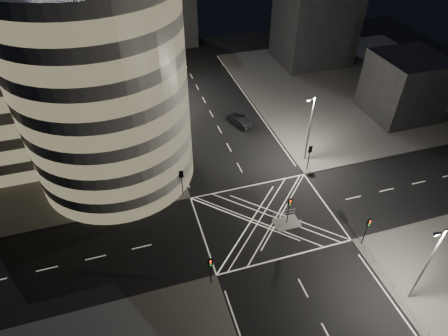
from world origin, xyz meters
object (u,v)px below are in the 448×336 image
object	(u,v)px
traffic_signal_nl	(210,267)
street_lamp_right_far	(309,128)
traffic_signal_fr	(310,153)
street_lamp_left_near	(167,139)
traffic_signal_fl	(182,178)
traffic_signal_island	(289,206)
street_lamp_left_far	(147,78)
central_island	(287,223)
sedan	(239,121)
traffic_signal_nr	(367,227)
street_lamp_right_near	(427,264)

from	to	relation	value
traffic_signal_nl	street_lamp_right_far	world-z (taller)	street_lamp_right_far
traffic_signal_fr	street_lamp_left_near	xyz separation A→B (m)	(-18.24, 5.20, 2.63)
traffic_signal_fr	traffic_signal_fl	bearing A→B (deg)	180.00
traffic_signal_island	street_lamp_left_far	world-z (taller)	street_lamp_left_far
central_island	sedan	world-z (taller)	sedan
traffic_signal_island	traffic_signal_nr	bearing A→B (deg)	-37.93
traffic_signal_fr	traffic_signal_island	bearing A→B (deg)	-129.33
street_lamp_left_near	sedan	size ratio (longest dim) A/B	2.05
street_lamp_right_near	sedan	world-z (taller)	street_lamp_right_near
traffic_signal_fr	traffic_signal_island	world-z (taller)	same
traffic_signal_nl	sedan	bearing A→B (deg)	65.76
traffic_signal_nr	traffic_signal_island	size ratio (longest dim) A/B	1.00
traffic_signal_fl	street_lamp_right_far	size ratio (longest dim) A/B	0.40
traffic_signal_island	street_lamp_left_near	xyz separation A→B (m)	(-11.44, 13.50, 2.63)
traffic_signal_island	street_lamp_right_far	world-z (taller)	street_lamp_right_far
traffic_signal_nl	street_lamp_right_far	size ratio (longest dim) A/B	0.40
traffic_signal_nr	street_lamp_right_near	size ratio (longest dim) A/B	0.40
street_lamp_left_near	sedan	world-z (taller)	street_lamp_left_near
traffic_signal_fl	traffic_signal_nl	bearing A→B (deg)	-90.00
traffic_signal_nl	street_lamp_left_near	size ratio (longest dim) A/B	0.40
sedan	street_lamp_right_far	bearing A→B (deg)	99.03
street_lamp_left_far	street_lamp_right_far	world-z (taller)	same
sedan	traffic_signal_fl	bearing A→B (deg)	29.35
street_lamp_right_far	street_lamp_left_far	bearing A→B (deg)	131.94
traffic_signal_nl	sedan	world-z (taller)	traffic_signal_nl
central_island	sedan	distance (m)	21.97
traffic_signal_fl	traffic_signal_nl	distance (m)	13.60
sedan	traffic_signal_fr	bearing A→B (deg)	92.80
traffic_signal_nr	traffic_signal_fr	bearing A→B (deg)	90.00
traffic_signal_nl	street_lamp_right_far	distance (m)	24.27
street_lamp_left_near	traffic_signal_nr	bearing A→B (deg)	-45.87
traffic_signal_nl	street_lamp_left_near	distance (m)	18.99
traffic_signal_fl	street_lamp_left_far	world-z (taller)	street_lamp_left_far
street_lamp_left_far	traffic_signal_nl	bearing A→B (deg)	-89.01
traffic_signal_nl	traffic_signal_fr	distance (m)	22.24
traffic_signal_island	street_lamp_right_near	world-z (taller)	street_lamp_right_near
traffic_signal_fl	central_island	bearing A→B (deg)	-37.54
traffic_signal_nr	street_lamp_right_near	bearing A→B (deg)	-84.96
traffic_signal_nr	street_lamp_right_near	world-z (taller)	street_lamp_right_near
traffic_signal_fr	street_lamp_left_near	world-z (taller)	street_lamp_left_near
traffic_signal_fr	traffic_signal_island	size ratio (longest dim) A/B	1.00
street_lamp_left_far	sedan	xyz separation A→B (m)	(12.89, -9.59, -4.73)
traffic_signal_nl	street_lamp_right_near	distance (m)	19.78
traffic_signal_nl	traffic_signal_fr	size ratio (longest dim) A/B	1.00
traffic_signal_fr	street_lamp_right_near	xyz separation A→B (m)	(0.64, -20.80, 2.63)
central_island	traffic_signal_island	xyz separation A→B (m)	(0.00, 0.00, 2.84)
traffic_signal_island	street_lamp_left_far	distance (m)	33.61
street_lamp_right_near	traffic_signal_nr	bearing A→B (deg)	95.04
traffic_signal_fl	street_lamp_left_far	size ratio (longest dim) A/B	0.40
street_lamp_left_near	street_lamp_right_near	distance (m)	32.13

